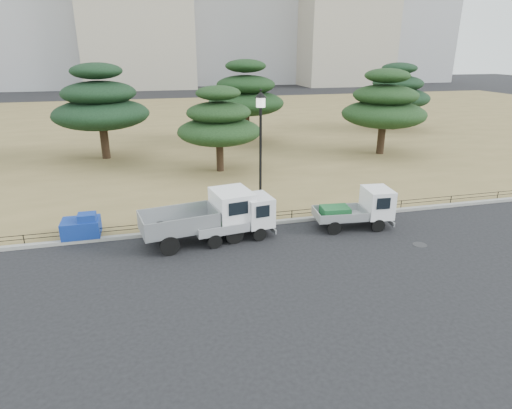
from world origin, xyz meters
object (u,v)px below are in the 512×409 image
object	(u,v)px
street_lamp	(261,136)
truck_kei_front	(239,218)
tarp_pile	(82,227)
truck_large	(204,215)
truck_kei_rear	(359,209)

from	to	relation	value
street_lamp	truck_kei_front	bearing A→B (deg)	-133.09
truck_kei_front	tarp_pile	distance (m)	6.98
truck_large	truck_kei_rear	size ratio (longest dim) A/B	1.38
truck_large	truck_kei_front	bearing A→B (deg)	-14.31
truck_kei_rear	truck_kei_front	bearing A→B (deg)	-176.67
street_lamp	tarp_pile	size ratio (longest dim) A/B	3.78
truck_kei_rear	street_lamp	xyz separation A→B (m)	(-4.35, 1.62, 3.32)
truck_large	truck_kei_front	size ratio (longest dim) A/B	1.39
truck_large	street_lamp	world-z (taller)	street_lamp
truck_large	truck_kei_rear	bearing A→B (deg)	-12.25
truck_kei_rear	tarp_pile	bearing A→B (deg)	177.39
truck_large	truck_kei_front	world-z (taller)	truck_large
truck_large	truck_kei_front	xyz separation A→B (m)	(1.53, -0.12, -0.25)
truck_large	street_lamp	size ratio (longest dim) A/B	0.84
truck_kei_front	truck_kei_rear	distance (m)	5.67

